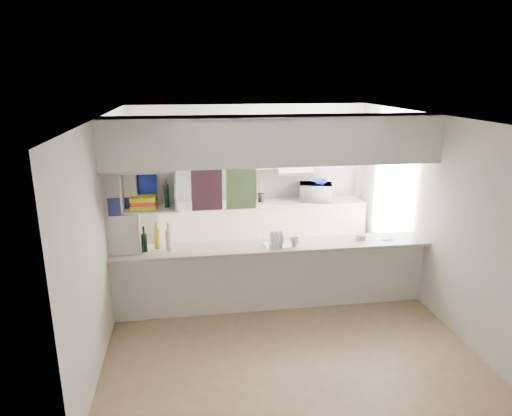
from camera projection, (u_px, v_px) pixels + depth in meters
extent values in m
plane|color=#907453|center=(273.00, 307.00, 6.28)|extent=(4.80, 4.80, 0.00)
plane|color=white|center=(275.00, 116.00, 5.55)|extent=(4.80, 4.80, 0.00)
plane|color=silver|center=(249.00, 178.00, 8.19)|extent=(4.20, 0.00, 4.20)
plane|color=silver|center=(107.00, 225.00, 5.61)|extent=(0.00, 4.80, 4.80)
plane|color=silver|center=(425.00, 211.00, 6.21)|extent=(0.00, 4.80, 4.80)
cube|color=silver|center=(273.00, 278.00, 6.15)|extent=(4.20, 0.15, 0.88)
cube|color=#A8A194|center=(274.00, 246.00, 6.03)|extent=(4.20, 0.50, 0.04)
cube|color=white|center=(275.00, 140.00, 5.64)|extent=(4.20, 0.50, 0.60)
cube|color=silver|center=(123.00, 224.00, 5.64)|extent=(0.40, 0.18, 2.60)
cube|color=#191E4C|center=(121.00, 207.00, 5.48)|extent=(0.30, 0.01, 0.22)
cube|color=white|center=(122.00, 225.00, 5.55)|extent=(0.30, 0.01, 0.24)
cube|color=black|center=(207.00, 187.00, 5.90)|extent=(0.40, 0.02, 0.62)
cube|color=#1C7F75|center=(241.00, 186.00, 5.96)|extent=(0.40, 0.02, 0.62)
cube|color=white|center=(151.00, 209.00, 5.54)|extent=(0.65, 0.35, 0.02)
cube|color=white|center=(148.00, 170.00, 5.41)|extent=(0.65, 0.35, 0.02)
cube|color=white|center=(150.00, 187.00, 5.63)|extent=(0.65, 0.02, 0.50)
cube|color=white|center=(123.00, 191.00, 5.43)|extent=(0.02, 0.35, 0.50)
cube|color=white|center=(176.00, 189.00, 5.52)|extent=(0.02, 0.35, 0.50)
cube|color=#CCC916|center=(144.00, 206.00, 5.52)|extent=(0.30, 0.24, 0.05)
cube|color=#B41C18|center=(143.00, 202.00, 5.50)|extent=(0.28, 0.22, 0.05)
cube|color=#CCC916|center=(143.00, 198.00, 5.49)|extent=(0.30, 0.24, 0.05)
cube|color=navy|center=(146.00, 188.00, 5.58)|extent=(0.26, 0.02, 0.34)
cylinder|color=black|center=(167.00, 196.00, 5.53)|extent=(0.06, 0.06, 0.28)
cube|color=beige|center=(263.00, 228.00, 8.17)|extent=(3.60, 0.60, 0.90)
cube|color=#A8A194|center=(263.00, 203.00, 8.05)|extent=(3.60, 0.63, 0.03)
cube|color=silver|center=(260.00, 182.00, 8.23)|extent=(3.60, 0.03, 0.60)
cube|color=beige|center=(250.00, 147.00, 7.87)|extent=(2.62, 0.34, 0.72)
cube|color=white|center=(293.00, 170.00, 8.02)|extent=(0.60, 0.46, 0.12)
cube|color=silver|center=(296.00, 174.00, 7.81)|extent=(0.60, 0.02, 0.05)
imported|color=white|center=(316.00, 192.00, 8.11)|extent=(0.64, 0.50, 0.31)
imported|color=navy|center=(319.00, 182.00, 8.03)|extent=(0.27, 0.27, 0.07)
cube|color=silver|center=(279.00, 245.00, 6.00)|extent=(0.43, 0.34, 0.01)
cylinder|color=white|center=(272.00, 238.00, 5.94)|extent=(0.04, 0.19, 0.19)
cylinder|color=white|center=(277.00, 238.00, 5.96)|extent=(0.04, 0.19, 0.19)
cylinder|color=white|center=(281.00, 237.00, 5.97)|extent=(0.04, 0.19, 0.19)
imported|color=white|center=(295.00, 241.00, 5.97)|extent=(0.16, 0.16, 0.10)
cylinder|color=black|center=(144.00, 243.00, 5.77)|extent=(0.07, 0.07, 0.23)
cylinder|color=black|center=(144.00, 230.00, 5.72)|extent=(0.03, 0.03, 0.10)
cylinder|color=#A49B1B|center=(157.00, 239.00, 5.86)|extent=(0.07, 0.07, 0.24)
cylinder|color=#A49B1B|center=(156.00, 227.00, 5.81)|extent=(0.03, 0.03, 0.10)
cylinder|color=silver|center=(168.00, 240.00, 5.80)|extent=(0.07, 0.07, 0.26)
cylinder|color=silver|center=(168.00, 227.00, 5.75)|extent=(0.03, 0.03, 0.10)
cylinder|color=silver|center=(361.00, 237.00, 6.22)|extent=(0.14, 0.14, 0.07)
cube|color=black|center=(387.00, 239.00, 6.21)|extent=(0.14, 0.07, 0.01)
cylinder|color=black|center=(261.00, 198.00, 8.07)|extent=(0.11, 0.11, 0.15)
cube|color=#4D321A|center=(247.00, 196.00, 8.05)|extent=(0.12, 0.10, 0.21)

